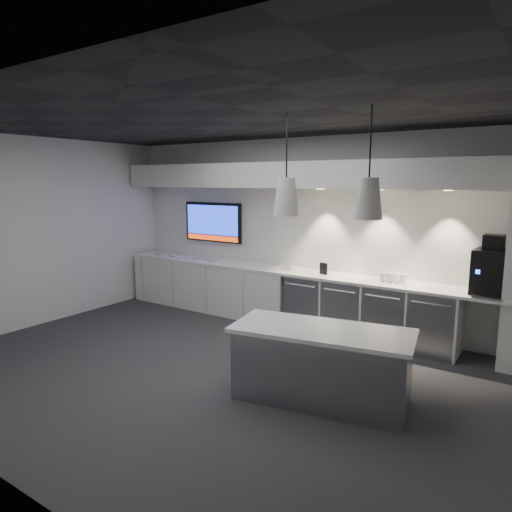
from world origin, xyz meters
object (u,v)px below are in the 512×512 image
Objects in this scene: island at (321,364)px; bin at (246,363)px; coffee_machine at (491,270)px; wall_tv at (213,222)px.

island is 4.59× the size of bin.
coffee_machine is at bearing 44.23° from bin.
coffee_machine reaches higher than island.
wall_tv is 4.69m from coffee_machine.
island is (3.36, -2.37, -1.16)m from wall_tv.
bin is at bearing -132.57° from coffee_machine.
island reaches higher than bin.
wall_tv is at bearing 135.10° from bin.
coffee_machine reaches higher than bin.
coffee_machine is at bearing -3.03° from wall_tv.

